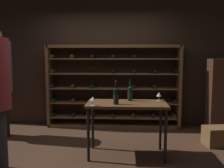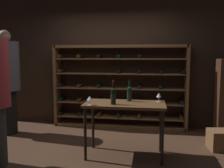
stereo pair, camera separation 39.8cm
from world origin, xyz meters
name	(u,v)px [view 1 (the left image)]	position (x,y,z in m)	size (l,w,h in m)	color
ground_plane	(97,152)	(0.00, 0.00, 0.00)	(9.30, 9.30, 0.00)	#472D1E
back_wall	(105,59)	(0.00, 1.65, 1.47)	(5.52, 0.10, 2.95)	#332319
wine_rack	(113,87)	(0.18, 1.44, 0.87)	(2.84, 0.32, 1.77)	brown
tasting_table	(127,109)	(0.47, -0.09, 0.74)	(1.21, 0.61, 0.83)	brown
wine_crate	(219,136)	(2.07, 0.41, 0.16)	(0.48, 0.34, 0.32)	brown
display_cabinet	(220,96)	(2.34, 1.16, 0.74)	(0.44, 0.36, 1.48)	#4C2D1E
wine_bottle_black_capsule	(130,93)	(0.53, 0.08, 0.95)	(0.08, 0.08, 0.34)	black
wine_bottle_amber_reserve	(116,96)	(0.32, -0.22, 0.96)	(0.08, 0.08, 0.35)	black
wine_glass_stemmed_left	(93,99)	(-0.01, -0.34, 0.93)	(0.08, 0.08, 0.13)	silver
wine_glass_stemmed_center	(159,95)	(0.99, 0.09, 0.93)	(0.08, 0.08, 0.14)	silver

